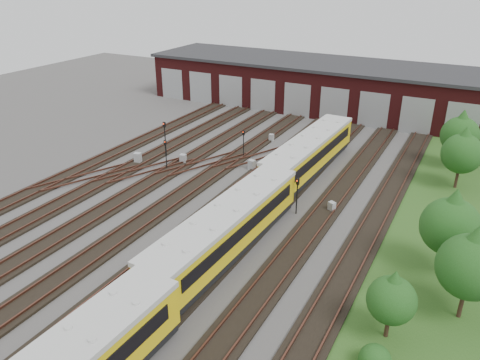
% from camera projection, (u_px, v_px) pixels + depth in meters
% --- Properties ---
extents(ground, '(120.00, 120.00, 0.00)m').
position_uv_depth(ground, '(148.00, 241.00, 34.21)').
color(ground, '#43403E').
rests_on(ground, ground).
extents(track_network, '(30.40, 70.00, 0.33)m').
position_uv_depth(track_network, '(151.00, 235.00, 34.71)').
color(track_network, black).
rests_on(track_network, ground).
extents(maintenance_shed, '(51.00, 12.50, 6.35)m').
position_uv_depth(maintenance_shed, '(327.00, 85.00, 64.91)').
color(maintenance_shed, '#4D1314').
rests_on(maintenance_shed, ground).
extents(grass_verge, '(8.00, 55.00, 0.05)m').
position_uv_depth(grass_verge, '(442.00, 241.00, 34.09)').
color(grass_verge, '#234B19').
rests_on(grass_verge, ground).
extents(metro_train, '(3.45, 48.08, 3.30)m').
position_uv_depth(metro_train, '(227.00, 229.00, 31.76)').
color(metro_train, black).
rests_on(metro_train, ground).
extents(signal_mast_0, '(0.29, 0.27, 3.75)m').
position_uv_depth(signal_mast_0, '(165.00, 135.00, 48.37)').
color(signal_mast_0, black).
rests_on(signal_mast_0, ground).
extents(signal_mast_1, '(0.27, 0.26, 3.04)m').
position_uv_depth(signal_mast_1, '(166.00, 151.00, 45.37)').
color(signal_mast_1, black).
rests_on(signal_mast_1, ground).
extents(signal_mast_2, '(0.24, 0.23, 3.02)m').
position_uv_depth(signal_mast_2, '(244.00, 141.00, 48.04)').
color(signal_mast_2, black).
rests_on(signal_mast_2, ground).
extents(signal_mast_3, '(0.29, 0.28, 3.11)m').
position_uv_depth(signal_mast_3, '(297.00, 191.00, 37.11)').
color(signal_mast_3, black).
rests_on(signal_mast_3, ground).
extents(relay_cabinet_0, '(0.67, 0.59, 0.99)m').
position_uv_depth(relay_cabinet_0, '(183.00, 159.00, 47.33)').
color(relay_cabinet_0, '#A6A8AB').
rests_on(relay_cabinet_0, ground).
extents(relay_cabinet_1, '(0.77, 0.69, 1.11)m').
position_uv_depth(relay_cabinet_1, '(138.00, 158.00, 47.37)').
color(relay_cabinet_1, '#A6A8AB').
rests_on(relay_cabinet_1, ground).
extents(relay_cabinet_2, '(0.70, 0.63, 1.00)m').
position_uv_depth(relay_cabinet_2, '(252.00, 165.00, 45.91)').
color(relay_cabinet_2, '#A6A8AB').
rests_on(relay_cabinet_2, ground).
extents(relay_cabinet_3, '(0.54, 0.46, 0.87)m').
position_uv_depth(relay_cabinet_3, '(271.00, 138.00, 53.33)').
color(relay_cabinet_3, '#A6A8AB').
rests_on(relay_cabinet_3, ground).
extents(relay_cabinet_4, '(0.66, 0.62, 0.88)m').
position_uv_depth(relay_cabinet_4, '(332.00, 207.00, 38.06)').
color(relay_cabinet_4, '#A6A8AB').
rests_on(relay_cabinet_4, ground).
extents(tree_0, '(3.61, 3.61, 5.98)m').
position_uv_depth(tree_0, '(461.00, 131.00, 44.94)').
color(tree_0, '#382419').
rests_on(tree_0, ground).
extents(tree_1, '(3.53, 3.53, 5.84)m').
position_uv_depth(tree_1, '(463.00, 149.00, 40.77)').
color(tree_1, '#382419').
rests_on(tree_1, ground).
extents(tree_2, '(3.69, 3.69, 6.12)m').
position_uv_depth(tree_2, '(451.00, 220.00, 29.03)').
color(tree_2, '#382419').
rests_on(tree_2, ground).
extents(tree_3, '(2.61, 2.61, 4.32)m').
position_uv_depth(tree_3, '(392.00, 295.00, 24.22)').
color(tree_3, '#382419').
rests_on(tree_3, ground).
extents(tree_4, '(3.67, 3.67, 6.08)m').
position_uv_depth(tree_4, '(472.00, 260.00, 25.15)').
color(tree_4, '#382419').
rests_on(tree_4, ground).
extents(bush_0, '(1.64, 1.64, 1.64)m').
position_uv_depth(bush_0, '(375.00, 357.00, 22.99)').
color(bush_0, '#1B4212').
rests_on(bush_0, ground).
extents(bush_1, '(1.71, 1.71, 1.71)m').
position_uv_depth(bush_1, '(457.00, 215.00, 36.03)').
color(bush_1, '#1B4212').
rests_on(bush_1, ground).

